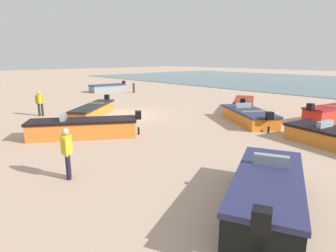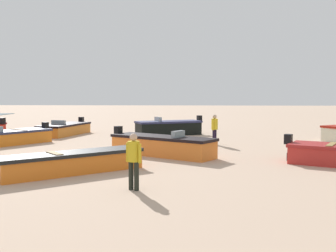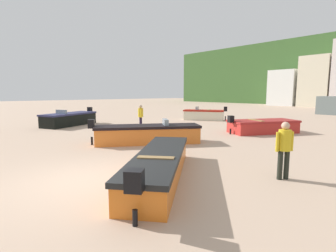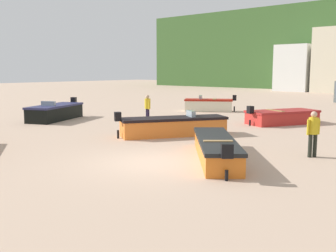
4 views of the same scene
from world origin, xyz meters
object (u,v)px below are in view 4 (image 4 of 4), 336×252
boat_cream_0 (209,105)px  beach_walker_distant (313,130)px  boat_red_2 (282,117)px  boat_black_6 (56,112)px  boat_orange_8 (216,148)px  boat_orange_1 (173,126)px  beach_walker_foreground (148,106)px

boat_cream_0 → beach_walker_distant: beach_walker_distant is taller
boat_red_2 → beach_walker_distant: 8.75m
boat_black_6 → boat_orange_8: (13.45, -2.64, -0.10)m
boat_cream_0 → boat_orange_1: size_ratio=0.74×
boat_cream_0 → beach_walker_foreground: (0.93, -7.61, 0.48)m
boat_cream_0 → boat_black_6: size_ratio=0.81×
boat_orange_1 → boat_orange_8: 5.09m
boat_orange_1 → beach_walker_foreground: beach_walker_foreground is taller
boat_black_6 → beach_walker_foreground: size_ratio=2.79×
boat_red_2 → beach_walker_foreground: bearing=-116.0°
boat_cream_0 → boat_black_6: 11.18m
boat_cream_0 → boat_orange_1: (4.97, -10.14, -0.02)m
boat_cream_0 → boat_red_2: 7.71m
beach_walker_distant → boat_red_2: bearing=-117.7°
boat_red_2 → beach_walker_foreground: size_ratio=2.71×
boat_orange_8 → beach_walker_distant: size_ratio=2.90×
boat_cream_0 → beach_walker_foreground: size_ratio=2.25×
boat_cream_0 → boat_orange_1: 11.30m
boat_cream_0 → boat_red_2: size_ratio=0.83×
boat_black_6 → boat_orange_8: boat_black_6 is taller
beach_walker_foreground → beach_walker_distant: 11.05m
boat_cream_0 → boat_orange_8: bearing=-175.8°
beach_walker_foreground → boat_cream_0: bearing=-56.9°
beach_walker_foreground → boat_orange_1: bearing=174.0°
boat_black_6 → beach_walker_distant: beach_walker_distant is taller
boat_black_6 → beach_walker_foreground: beach_walker_foreground is taller
boat_orange_8 → beach_walker_foreground: beach_walker_foreground is taller
boat_orange_1 → beach_walker_foreground: (-4.04, 2.53, 0.51)m
boat_orange_8 → beach_walker_distant: 3.50m
boat_red_2 → boat_black_6: boat_black_6 is taller
beach_walker_foreground → beach_walker_distant: same height
boat_black_6 → boat_red_2: bearing=-171.6°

